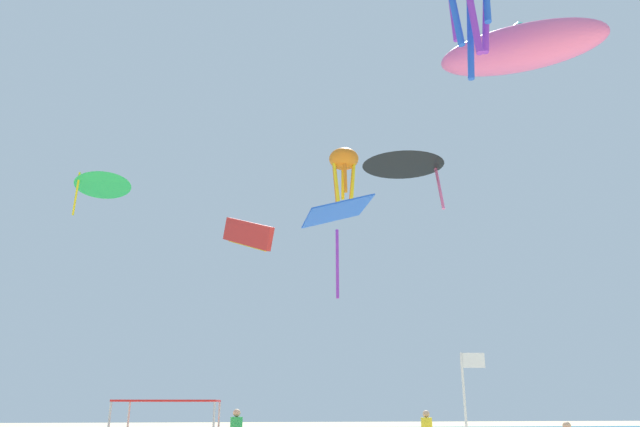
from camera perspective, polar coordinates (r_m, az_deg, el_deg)
canopy_tent at (r=20.41m, az=-14.65°, el=-17.71°), size 3.16×2.88×2.18m
banner_flag at (r=14.64m, az=14.45°, el=-18.12°), size 0.61×0.06×3.23m
kite_octopus_orange at (r=41.42m, az=2.37°, el=5.08°), size 2.15×2.15×5.00m
kite_delta_green at (r=37.83m, az=-20.66°, el=2.99°), size 4.39×4.41×2.95m
kite_parafoil_red at (r=40.00m, az=-7.18°, el=-2.04°), size 3.61×4.57×3.33m
kite_inflatable_pink at (r=32.53m, az=19.31°, el=15.24°), size 8.67×6.50×3.33m
kite_diamond_blue at (r=23.76m, az=1.68°, el=-0.27°), size 2.75×2.84×4.02m
kite_delta_black at (r=35.04m, az=8.20°, el=5.37°), size 5.14×5.17×3.93m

